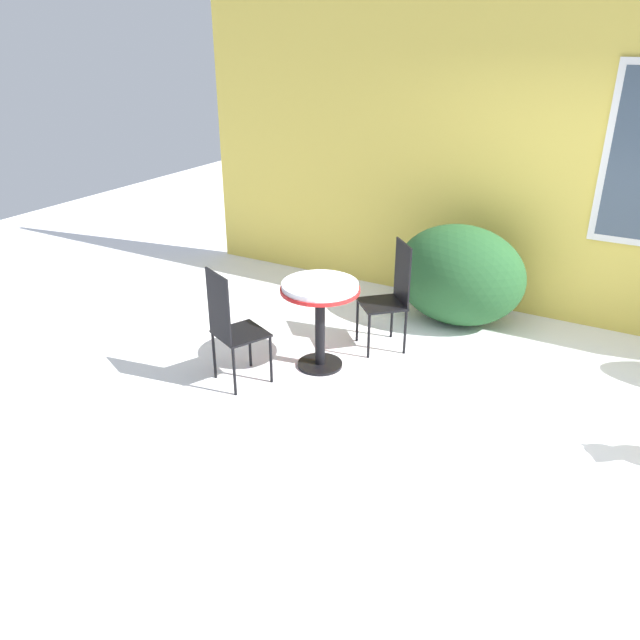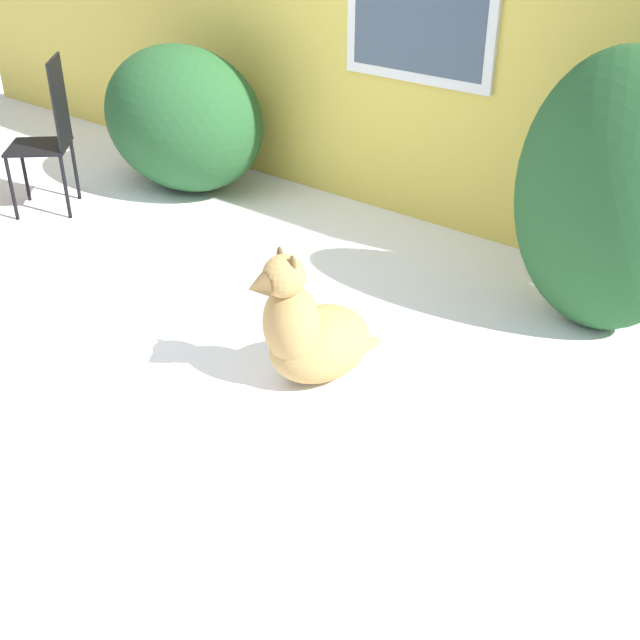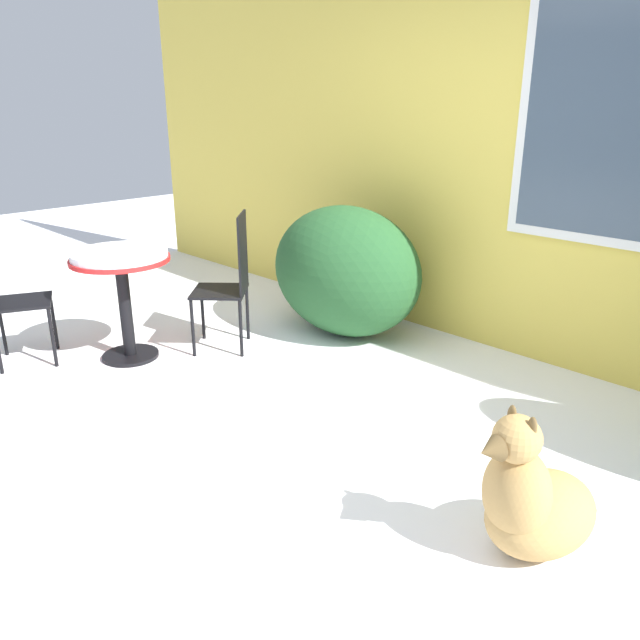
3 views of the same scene
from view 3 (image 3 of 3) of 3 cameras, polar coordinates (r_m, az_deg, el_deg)
The scene contains 7 objects.
ground_plane at distance 3.42m, azimuth -7.29°, elevation -11.13°, with size 16.00×16.00×0.00m, color white.
house_wall at distance 4.58m, azimuth 15.34°, elevation 16.99°, with size 8.00×0.10×3.14m.
shrub_left at distance 4.76m, azimuth 2.36°, elevation 4.49°, with size 1.27×0.89×0.99m.
patio_table at distance 4.44m, azimuth -17.70°, elevation 4.13°, with size 0.66×0.66×0.77m.
patio_chair_near_table at distance 4.48m, azimuth -8.24°, elevation 3.75°, with size 0.53×0.53×0.99m.
patio_chair_far_side at distance 4.67m, azimuth -26.77°, elevation 2.45°, with size 0.50×0.50×0.99m.
dog at distance 2.69m, azimuth 18.85°, elevation -15.52°, with size 0.49×0.68×0.67m.
Camera 3 is at (2.36, -1.75, 1.75)m, focal length 35.00 mm.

